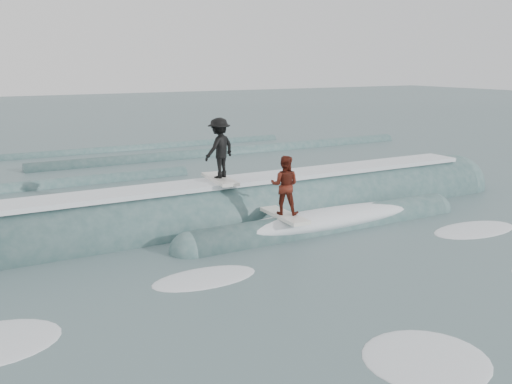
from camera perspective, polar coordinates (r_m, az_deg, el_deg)
ground at (r=13.59m, az=10.61°, el=-8.69°), size 160.00×160.00×0.00m
breaking_wave at (r=18.21m, az=-0.52°, el=-2.74°), size 21.82×4.06×2.55m
surfer_black at (r=17.54m, az=-3.68°, el=4.21°), size 1.37×2.05×1.95m
surfer_red at (r=16.28m, az=2.89°, el=0.36°), size 1.04×2.02×1.80m
whitewater at (r=13.69m, az=15.82°, el=-8.82°), size 16.11×7.03×0.10m
far_swells at (r=28.73m, az=-13.53°, el=2.66°), size 37.72×8.65×0.80m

